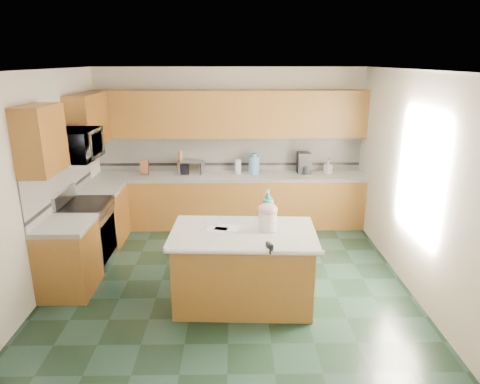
{
  "coord_description": "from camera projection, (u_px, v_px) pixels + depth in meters",
  "views": [
    {
      "loc": [
        0.07,
        -5.1,
        2.81
      ],
      "look_at": [
        0.15,
        0.35,
        1.12
      ],
      "focal_mm": 32.0,
      "sensor_mm": 36.0,
      "label": 1
    }
  ],
  "objects": [
    {
      "name": "soap_bottle_island",
      "position": [
        268.0,
        206.0,
        5.18
      ],
      "size": [
        0.2,
        0.2,
        0.4
      ],
      "primitive_type": "imported",
      "rotation": [
        0.0,
        0.0,
        -0.39
      ],
      "color": "teal",
      "rests_on": "island_top"
    },
    {
      "name": "soap_bottle_back",
      "position": [
        328.0,
        167.0,
        7.38
      ],
      "size": [
        0.15,
        0.15,
        0.24
      ],
      "primitive_type": "imported",
      "rotation": [
        0.0,
        0.0,
        0.53
      ],
      "color": "white",
      "rests_on": "back_countertop"
    },
    {
      "name": "soap_back_cap",
      "position": [
        329.0,
        159.0,
        7.34
      ],
      "size": [
        0.02,
        0.02,
        0.03
      ],
      "primitive_type": "cylinder",
      "color": "red",
      "rests_on": "soap_bottle_back"
    },
    {
      "name": "wall_right",
      "position": [
        414.0,
        182.0,
        5.34
      ],
      "size": [
        0.04,
        4.6,
        2.7
      ],
      "primitive_type": "cube",
      "color": "silver",
      "rests_on": "ground"
    },
    {
      "name": "left_counter_front",
      "position": [
        64.0,
        225.0,
        5.19
      ],
      "size": [
        0.64,
        0.72,
        0.06
      ],
      "primitive_type": "cube",
      "color": "white",
      "rests_on": "left_base_cab_front"
    },
    {
      "name": "island_top",
      "position": [
        243.0,
        234.0,
        4.94
      ],
      "size": [
        1.71,
        1.07,
        0.06
      ],
      "primitive_type": "cube",
      "rotation": [
        0.0,
        0.0,
        -0.04
      ],
      "color": "white",
      "rests_on": "island_base"
    },
    {
      "name": "left_base_cab_rear",
      "position": [
        104.0,
        216.0,
        6.78
      ],
      "size": [
        0.6,
        0.82,
        0.86
      ],
      "primitive_type": "cube",
      "color": "#5D3410",
      "rests_on": "ground"
    },
    {
      "name": "utensil_bundle",
      "position": [
        181.0,
        157.0,
        7.32
      ],
      "size": [
        0.08,
        0.08,
        0.24
      ],
      "primitive_type": "cylinder",
      "color": "#472814",
      "rests_on": "utensil_crock"
    },
    {
      "name": "back_countertop",
      "position": [
        230.0,
        176.0,
        7.35
      ],
      "size": [
        4.6,
        0.64,
        0.06
      ],
      "primitive_type": "cube",
      "color": "white",
      "rests_on": "back_base_cab"
    },
    {
      "name": "range_oven_door",
      "position": [
        109.0,
        238.0,
        6.04
      ],
      "size": [
        0.02,
        0.68,
        0.55
      ],
      "primitive_type": "cube",
      "color": "black",
      "rests_on": "range_body"
    },
    {
      "name": "island_bullnose",
      "position": [
        244.0,
        252.0,
        4.46
      ],
      "size": [
        1.67,
        0.13,
        0.06
      ],
      "primitive_type": "cylinder",
      "rotation": [
        0.0,
        1.57,
        -0.04
      ],
      "color": "white",
      "rests_on": "island_base"
    },
    {
      "name": "ceiling",
      "position": [
        227.0,
        70.0,
        4.91
      ],
      "size": [
        4.6,
        4.6,
        0.0
      ],
      "primitive_type": "plane",
      "color": "white",
      "rests_on": "ground"
    },
    {
      "name": "range_handle",
      "position": [
        108.0,
        213.0,
        5.93
      ],
      "size": [
        0.02,
        0.66,
        0.02
      ],
      "primitive_type": "cylinder",
      "rotation": [
        1.57,
        0.0,
        0.0
      ],
      "color": "#B7B7BC",
      "rests_on": "range_body"
    },
    {
      "name": "left_base_cab_front",
      "position": [
        68.0,
        260.0,
        5.32
      ],
      "size": [
        0.6,
        0.72,
        0.86
      ],
      "primitive_type": "cube",
      "color": "#5D3410",
      "rests_on": "ground"
    },
    {
      "name": "wall_front",
      "position": [
        225.0,
        271.0,
        3.09
      ],
      "size": [
        4.6,
        0.04,
        2.7
      ],
      "primitive_type": "cube",
      "color": "silver",
      "rests_on": "ground"
    },
    {
      "name": "left_counter_rear",
      "position": [
        101.0,
        189.0,
        6.65
      ],
      "size": [
        0.64,
        0.82,
        0.06
      ],
      "primitive_type": "cube",
      "color": "white",
      "rests_on": "left_base_cab_rear"
    },
    {
      "name": "range_cooktop",
      "position": [
        84.0,
        205.0,
        5.89
      ],
      "size": [
        0.62,
        0.78,
        0.04
      ],
      "primitive_type": "cube",
      "color": "black",
      "rests_on": "range_body"
    },
    {
      "name": "toaster_oven",
      "position": [
        191.0,
        168.0,
        7.35
      ],
      "size": [
        0.46,
        0.37,
        0.23
      ],
      "primitive_type": "cube",
      "rotation": [
        0.0,
        0.0,
        -0.29
      ],
      "color": "#B7B7BC",
      "rests_on": "back_countertop"
    },
    {
      "name": "treat_jar_lid",
      "position": [
        268.0,
        209.0,
        4.89
      ],
      "size": [
        0.23,
        0.23,
        0.14
      ],
      "primitive_type": "ellipsoid",
      "color": "#D7A0AA",
      "rests_on": "treat_jar"
    },
    {
      "name": "toaster_oven_door",
      "position": [
        191.0,
        169.0,
        7.23
      ],
      "size": [
        0.36,
        0.01,
        0.19
      ],
      "primitive_type": "cube",
      "color": "black",
      "rests_on": "toaster_oven"
    },
    {
      "name": "coffee_maker",
      "position": [
        304.0,
        163.0,
        7.38
      ],
      "size": [
        0.22,
        0.25,
        0.37
      ],
      "primitive_type": "cube",
      "rotation": [
        0.0,
        0.0,
        0.03
      ],
      "color": "black",
      "rests_on": "back_countertop"
    },
    {
      "name": "paper_sheet_b",
      "position": [
        228.0,
        228.0,
        5.03
      ],
      "size": [
        0.33,
        0.28,
        0.0
      ],
      "primitive_type": "cube",
      "rotation": [
        0.0,
        0.0,
        -0.26
      ],
      "color": "white",
      "rests_on": "island_top"
    },
    {
      "name": "treat_jar_knob",
      "position": [
        268.0,
        205.0,
        4.88
      ],
      "size": [
        0.07,
        0.03,
        0.03
      ],
      "primitive_type": "cylinder",
      "rotation": [
        0.0,
        1.57,
        0.0
      ],
      "color": "tan",
      "rests_on": "treat_jar_lid"
    },
    {
      "name": "back_accent_band",
      "position": [
        230.0,
        164.0,
        7.58
      ],
      "size": [
        4.6,
        0.01,
        0.05
      ],
      "primitive_type": "cube",
      "color": "black",
      "rests_on": "back_countertop"
    },
    {
      "name": "clamp_body",
      "position": [
        269.0,
        248.0,
        4.47
      ],
      "size": [
        0.08,
        0.12,
        0.1
      ],
      "primitive_type": "cube",
      "rotation": [
        0.0,
        0.0,
        0.42
      ],
      "color": "black",
      "rests_on": "island_top"
    },
    {
      "name": "treat_jar_knob_end_l",
      "position": [
        265.0,
        205.0,
        4.88
      ],
      "size": [
        0.04,
        0.04,
        0.04
      ],
      "primitive_type": "sphere",
      "color": "tan",
      "rests_on": "treat_jar_lid"
    },
    {
      "name": "island_base",
      "position": [
        243.0,
        269.0,
        5.07
      ],
      "size": [
        1.61,
        0.96,
        0.86
      ],
      "primitive_type": "cube",
      "rotation": [
        0.0,
        0.0,
        -0.04
      ],
      "color": "#5D3410",
      "rests_on": "ground"
    },
    {
      "name": "back_base_cab",
      "position": [
        230.0,
        202.0,
        7.49
      ],
      "size": [
        4.6,
        0.6,
        0.86
      ],
      "primitive_type": "cube",
      "color": "#5D3410",
      "rests_on": "ground"
    },
    {
      "name": "back_backsplash",
      "position": [
        230.0,
        153.0,
        7.53
      ],
      "size": [
        4.6,
        0.02,
        0.63
      ],
      "primitive_type": "cube",
      "color": "silver",
      "rests_on": "back_countertop"
    },
    {
      "name": "range_backguard",
      "position": [
        64.0,
        196.0,
        5.85
      ],
      "size": [
        0.06,
        0.76,
        0.18
      ],
      "primitive_type": "cube",
      "color": "#B7B7BC",
      "rests_on": "range_body"
    },
    {
      "name": "wall_back",
      "position": [
        230.0,
        146.0,
        7.52
      ],
      "size": [
        4.6,
        0.04,
        2.7
      ],
      "primitive_type": "cube",
      "color": "silver",
      "rests_on": "ground"
    },
    {
      "name": "paper_sheet_a",
      "position": [
        216.0,
        229.0,
        4.97
      ],
      "size": [
        0.28,
        0.24,
        0.0
      ],
      "primitive_type": "cube",
      "rotation": [
        0.0,
        0.0,
        -0.27
      ],
      "color": "white",
      "rests_on": "island_top"
    },
    {
      "name": "left_upper_cab_front",
      "position": [
        41.0,
        140.0,
        4.87
      ],
      "size": [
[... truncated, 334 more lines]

